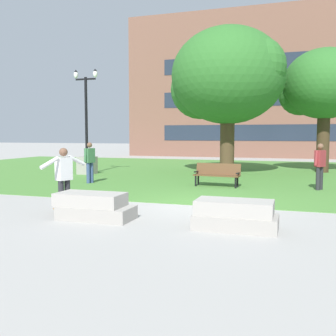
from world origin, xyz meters
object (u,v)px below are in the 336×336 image
Objects in this scene: lamp_post_left at (87,153)px; person_bystander_far_lawn at (90,160)px; person_bystander_near_lawn at (320,164)px; skateboard at (71,211)px; concrete_block_center at (94,207)px; park_bench_near_right at (217,173)px; concrete_block_left at (235,215)px; person_skateboarder at (64,176)px.

person_bystander_far_lawn is (2.00, -3.30, -0.11)m from lamp_post_left.
skateboard is at bearing -133.93° from person_bystander_near_lawn.
concrete_block_center is 1.82× the size of skateboard.
concrete_block_center is 11.00m from lamp_post_left.
park_bench_near_right is at bearing 67.93° from skateboard.
lamp_post_left is at bearing 133.50° from concrete_block_left.
concrete_block_center is 7.15m from person_bystander_far_lawn.
concrete_block_center is at bearing -60.16° from person_bystander_far_lawn.
lamp_post_left is at bearing 167.12° from person_bystander_near_lawn.
person_bystander_far_lawn reaches higher than concrete_block_center.
lamp_post_left reaches higher than person_skateboarder.
person_bystander_near_lawn is at bearing 43.99° from person_skateboarder.
skateboard is (-4.28, 0.31, -0.22)m from concrete_block_left.
person_bystander_near_lawn is (5.52, 6.94, 0.68)m from concrete_block_center.
person_skateboarder is 0.93× the size of park_bench_near_right.
person_bystander_far_lawn is (-9.07, -0.76, -0.00)m from person_bystander_near_lawn.
skateboard is 0.61× the size of person_bystander_far_lawn.
person_skateboarder is 9.27m from person_bystander_near_lawn.
park_bench_near_right is at bearing 103.97° from concrete_block_left.
park_bench_near_right is 1.08× the size of person_bystander_near_lawn.
lamp_post_left is (-4.40, 8.97, 0.11)m from person_skateboarder.
person_bystander_far_lawn is (-5.30, -0.57, 0.44)m from park_bench_near_right.
person_skateboarder is (-1.14, 0.50, 0.67)m from concrete_block_center.
person_skateboarder reaches higher than skateboard.
concrete_block_left is 9.33m from person_bystander_far_lawn.
lamp_post_left is 3.12× the size of person_bystander_near_lawn.
concrete_block_center is 8.90m from person_bystander_near_lawn.
person_skateboarder reaches higher than concrete_block_left.
park_bench_near_right is at bearing -177.07° from person_bystander_near_lawn.
person_skateboarder is 1.00× the size of person_bystander_far_lawn.
person_bystander_near_lawn is (3.77, 0.19, 0.44)m from park_bench_near_right.
person_skateboarder is 6.16m from person_bystander_far_lawn.
person_skateboarder is 6.90m from park_bench_near_right.
person_bystander_far_lawn is (-3.54, 6.18, 0.68)m from concrete_block_center.
concrete_block_left is 1.05× the size of person_bystander_far_lawn.
person_bystander_near_lawn is at bearing -12.88° from lamp_post_left.
concrete_block_left is (3.43, 0.01, 0.00)m from concrete_block_center.
lamp_post_left is 3.86m from person_bystander_far_lawn.
person_skateboarder is at bearing 156.26° from concrete_block_center.
skateboard is 0.56× the size of park_bench_near_right.
person_skateboarder is at bearing 148.60° from skateboard.
person_skateboarder is at bearing -136.01° from person_bystander_near_lawn.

